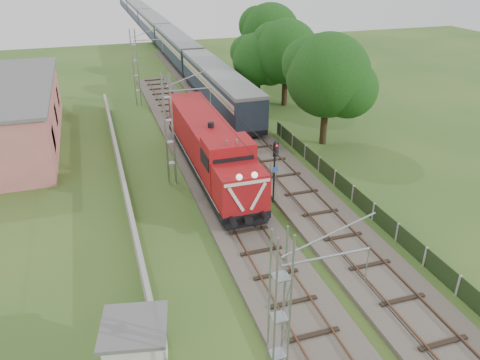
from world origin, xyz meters
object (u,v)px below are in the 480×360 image
object	(u,v)px
signal_post	(275,161)
relay_hut	(137,349)
coach_rake	(153,24)
locomotive	(210,146)

from	to	relation	value
signal_post	relay_hut	bearing A→B (deg)	-131.91
coach_rake	relay_hut	size ratio (longest dim) A/B	38.38
relay_hut	locomotive	bearing A→B (deg)	66.54
locomotive	signal_post	size ratio (longest dim) A/B	3.97
locomotive	signal_post	bearing A→B (deg)	-62.36
locomotive	relay_hut	xyz separation A→B (m)	(-7.40, -17.05, -0.98)
coach_rake	signal_post	xyz separation A→B (m)	(-2.09, -66.99, 0.51)
coach_rake	relay_hut	xyz separation A→B (m)	(-12.40, -78.48, -1.21)
relay_hut	coach_rake	bearing A→B (deg)	81.02
coach_rake	signal_post	distance (m)	67.02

